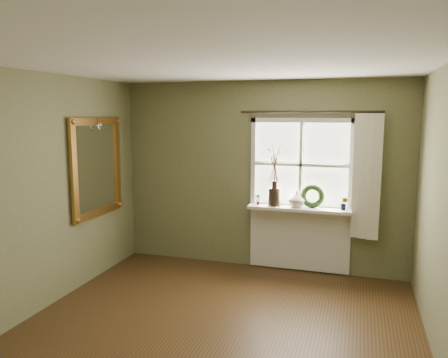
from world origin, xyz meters
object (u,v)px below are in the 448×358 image
dark_jug (274,197)px  gilt_mirror (97,167)px  wreath (312,199)px  cream_vase (296,199)px

dark_jug → gilt_mirror: bearing=-158.7°
dark_jug → wreath: 0.50m
cream_vase → wreath: wreath is taller
dark_jug → wreath: size_ratio=0.77×
cream_vase → gilt_mirror: (-2.48, -0.85, 0.44)m
wreath → gilt_mirror: 2.86m
cream_vase → gilt_mirror: gilt_mirror is taller
dark_jug → cream_vase: dark_jug is taller
dark_jug → cream_vase: (0.30, 0.00, -0.01)m
wreath → cream_vase: bearing=-165.8°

